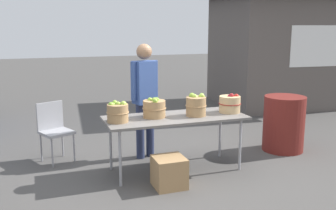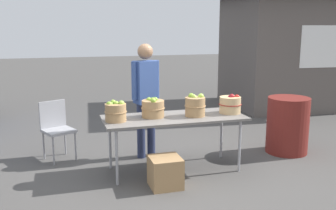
# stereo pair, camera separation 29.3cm
# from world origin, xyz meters

# --- Properties ---
(ground_plane) EXTENTS (40.00, 40.00, 0.00)m
(ground_plane) POSITION_xyz_m (0.00, 0.00, 0.00)
(ground_plane) COLOR #474442
(market_table) EXTENTS (1.90, 0.76, 0.75)m
(market_table) POSITION_xyz_m (0.00, 0.00, 0.71)
(market_table) COLOR slate
(market_table) RESTS_ON ground
(apple_basket_green_0) EXTENTS (0.29, 0.29, 0.27)m
(apple_basket_green_0) POSITION_xyz_m (-0.79, -0.03, 0.88)
(apple_basket_green_0) COLOR #A87F51
(apple_basket_green_0) RESTS_ON market_table
(apple_basket_green_1) EXTENTS (0.32, 0.32, 0.27)m
(apple_basket_green_1) POSITION_xyz_m (-0.28, 0.06, 0.87)
(apple_basket_green_1) COLOR #A87F51
(apple_basket_green_1) RESTS_ON market_table
(apple_basket_green_2) EXTENTS (0.29, 0.29, 0.31)m
(apple_basket_green_2) POSITION_xyz_m (0.28, -0.04, 0.89)
(apple_basket_green_2) COLOR #A87F51
(apple_basket_green_2) RESTS_ON market_table
(apple_basket_red_0) EXTENTS (0.31, 0.31, 0.27)m
(apple_basket_red_0) POSITION_xyz_m (0.81, -0.01, 0.88)
(apple_basket_red_0) COLOR tan
(apple_basket_red_0) RESTS_ON market_table
(vendor_adult) EXTENTS (0.43, 0.30, 1.69)m
(vendor_adult) POSITION_xyz_m (-0.24, 0.64, 1.00)
(vendor_adult) COLOR #262D4C
(vendor_adult) RESTS_ON ground
(food_kiosk) EXTENTS (3.72, 3.17, 2.74)m
(food_kiosk) POSITION_xyz_m (4.12, 3.49, 1.38)
(food_kiosk) COLOR #59514C
(food_kiosk) RESTS_ON ground
(folding_chair) EXTENTS (0.53, 0.53, 0.86)m
(folding_chair) POSITION_xyz_m (-1.53, 0.93, 0.51)
(folding_chair) COLOR #99999E
(folding_chair) RESTS_ON ground
(trash_barrel) EXTENTS (0.64, 0.64, 0.87)m
(trash_barrel) POSITION_xyz_m (1.91, 0.24, 0.43)
(trash_barrel) COLOR maroon
(trash_barrel) RESTS_ON ground
(produce_crate) EXTENTS (0.38, 0.38, 0.38)m
(produce_crate) POSITION_xyz_m (-0.27, -0.52, 0.19)
(produce_crate) COLOR #A87F51
(produce_crate) RESTS_ON ground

